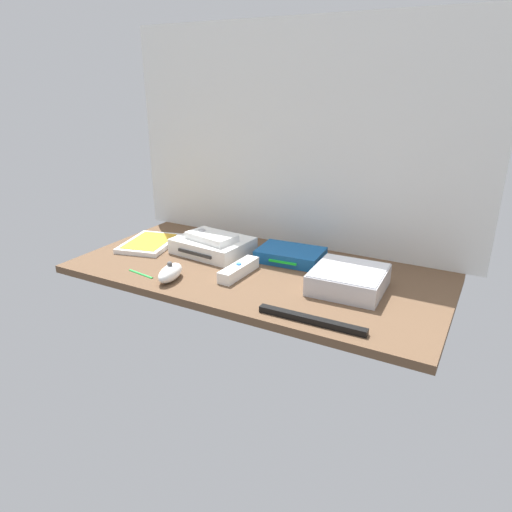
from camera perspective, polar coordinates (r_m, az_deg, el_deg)
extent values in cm
cube|color=brown|center=(125.43, 0.00, -2.13)|extent=(100.00, 48.00, 2.00)
cube|color=silver|center=(138.44, 5.04, 14.16)|extent=(110.00, 1.20, 64.00)
cube|color=white|center=(137.36, -5.31, 1.30)|extent=(22.38, 17.87, 4.40)
cube|color=#2D2D2D|center=(131.52, -7.55, 0.30)|extent=(12.00, 1.70, 0.80)
cube|color=silver|center=(114.93, 11.29, -2.90)|extent=(17.65, 17.65, 5.00)
cube|color=silver|center=(113.90, 11.38, -1.68)|extent=(16.95, 16.95, 0.30)
cube|color=white|center=(146.78, -12.96, 1.52)|extent=(17.72, 21.68, 1.40)
cube|color=gold|center=(146.53, -12.99, 1.81)|extent=(14.71, 18.52, 0.16)
cube|color=#145193|center=(131.16, 4.27, 0.13)|extent=(18.78, 13.21, 3.40)
cube|color=#19D833|center=(125.75, 3.27, -0.78)|extent=(8.01, 0.95, 0.60)
cube|color=white|center=(121.22, -2.13, -1.71)|extent=(4.14, 14.92, 3.00)
cylinder|color=#387FDB|center=(120.58, -2.14, -0.97)|extent=(1.40, 1.40, 0.40)
ellipsoid|color=white|center=(120.03, -10.49, -2.05)|extent=(6.22, 10.65, 4.00)
sphere|color=#4C4C4C|center=(119.13, -10.56, -0.98)|extent=(1.40, 1.40, 1.40)
cube|color=white|center=(134.93, -5.48, 2.37)|extent=(15.71, 10.72, 2.00)
cylinder|color=#99999E|center=(137.32, -6.67, 3.18)|extent=(2.36, 2.36, 0.40)
cube|color=black|center=(99.18, 6.82, -7.81)|extent=(24.02, 2.17, 1.40)
cylinder|color=green|center=(125.77, -13.98, -2.06)|extent=(9.00, 2.06, 0.70)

